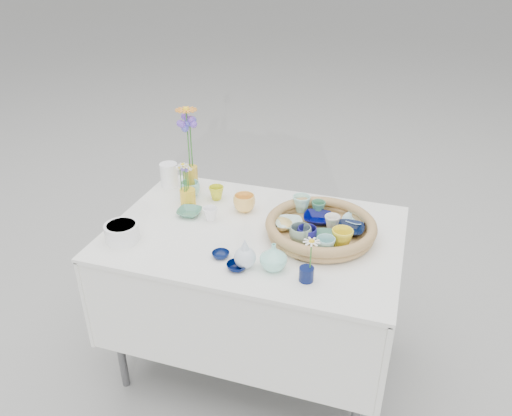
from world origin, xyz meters
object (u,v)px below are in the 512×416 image
(display_table, at_px, (255,359))
(bud_vase_seafoam, at_px, (274,256))
(tall_vase_yellow, at_px, (191,179))
(wicker_tray, at_px, (321,228))

(display_table, bearing_deg, bud_vase_seafoam, -57.48)
(bud_vase_seafoam, relative_size, tall_vase_yellow, 0.86)
(display_table, height_order, tall_vase_yellow, tall_vase_yellow)
(bud_vase_seafoam, xyz_separation_m, tall_vase_yellow, (-0.58, 0.53, 0.01))
(bud_vase_seafoam, bearing_deg, display_table, 122.52)
(display_table, bearing_deg, wicker_tray, 10.12)
(display_table, relative_size, bud_vase_seafoam, 11.34)
(wicker_tray, bearing_deg, bud_vase_seafoam, -113.27)
(bud_vase_seafoam, bearing_deg, wicker_tray, 66.73)
(display_table, height_order, wicker_tray, wicker_tray)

